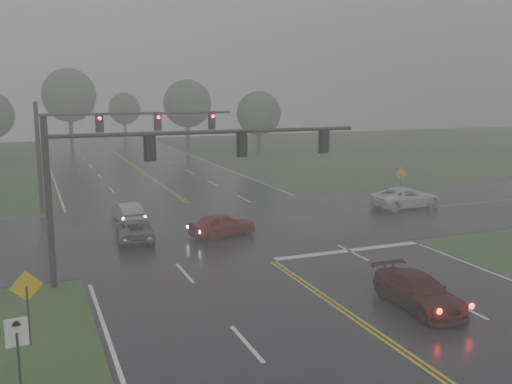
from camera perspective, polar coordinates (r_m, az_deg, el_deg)
name	(u,v)px	position (r m, az deg, el deg)	size (l,w,h in m)	color
main_road	(233,234)	(33.63, -2.35, -4.26)	(18.00, 160.00, 0.02)	black
cross_street	(222,227)	(35.47, -3.43, -3.51)	(120.00, 14.00, 0.02)	black
stop_bar	(349,251)	(30.61, 9.25, -5.85)	(8.50, 0.50, 0.01)	silver
sedan_maroon	(418,308)	(23.55, 15.85, -11.08)	(1.82, 4.49, 1.30)	#3F0B0B
sedan_red	(223,236)	(33.22, -3.37, -4.45)	(1.59, 3.95, 1.35)	maroon
sedan_silver	(128,221)	(37.78, -12.71, -2.89)	(1.32, 3.79, 1.25)	#9DA0A4
car_grey	(135,240)	(33.12, -11.99, -4.71)	(1.96, 4.26, 1.18)	#4D4F54
pickup_white	(406,208)	(42.55, 14.73, -1.52)	(2.41, 5.23, 1.45)	white
signal_gantry_near	(156,162)	(25.81, -9.93, 2.95)	(14.72, 0.32, 7.35)	black
signal_gantry_far	(103,133)	(41.60, -15.07, 5.68)	(13.89, 0.39, 7.62)	black
sign_diamond_west	(27,295)	(20.49, -21.93, -9.54)	(1.05, 0.26, 2.57)	black
sign_arrow_white	(18,347)	(16.52, -22.72, -14.11)	(0.58, 0.11, 2.60)	black
sign_diamond_east	(401,178)	(44.33, 14.29, 1.34)	(1.11, 0.18, 2.69)	black
tree_ne_a	(187,104)	(81.52, -6.89, 8.77)	(6.70, 6.70, 9.83)	#392C25
tree_n_mid	(69,95)	(89.33, -18.18, 9.18)	(7.85, 7.85, 11.53)	#392C25
tree_e_near	(259,114)	(72.69, 0.28, 7.85)	(5.62, 5.62, 8.25)	#392C25
tree_n_far	(124,109)	(100.44, -13.02, 8.13)	(5.42, 5.42, 7.96)	#392C25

